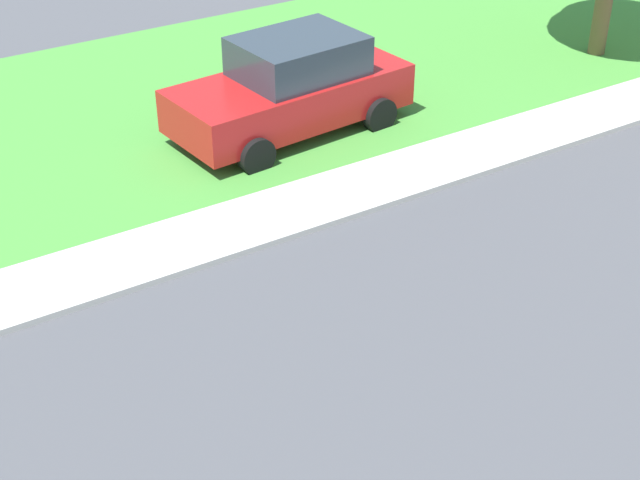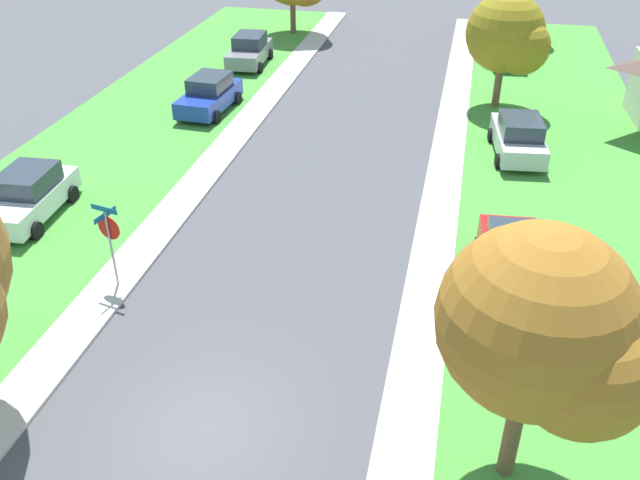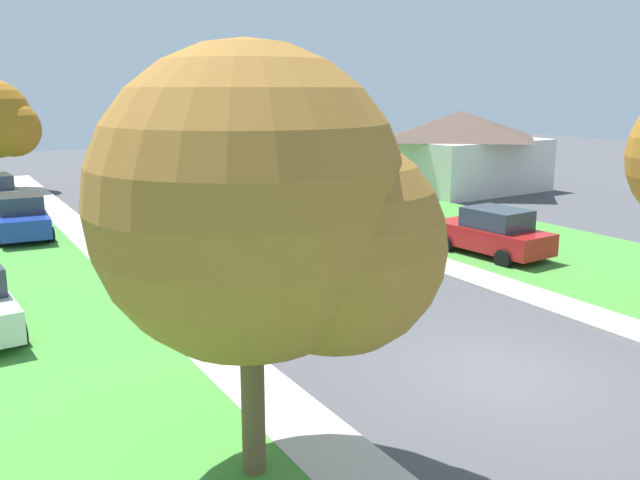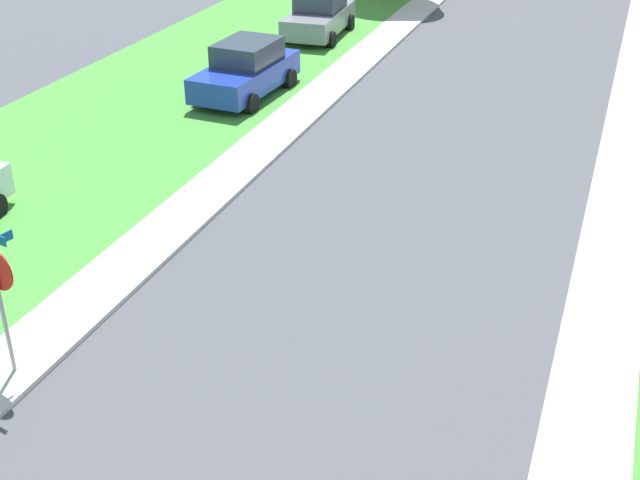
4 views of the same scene
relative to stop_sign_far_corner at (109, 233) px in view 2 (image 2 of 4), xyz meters
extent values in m
plane|color=#4C4C51|center=(4.51, -4.82, -1.89)|extent=(120.00, 120.00, 0.00)
cube|color=beige|center=(9.21, 7.18, -1.84)|extent=(1.40, 56.00, 0.10)
cube|color=#479338|center=(13.91, 7.18, -1.85)|extent=(8.00, 56.00, 0.08)
cube|color=beige|center=(-0.19, 7.18, -1.84)|extent=(1.40, 56.00, 0.10)
cube|color=#479338|center=(-4.89, 7.18, -1.85)|extent=(8.00, 56.00, 0.08)
cylinder|color=#9E9EA3|center=(-0.01, -0.03, -0.59)|extent=(0.07, 0.07, 2.60)
cylinder|color=red|center=(0.00, 0.02, 0.16)|extent=(0.75, 0.20, 0.76)
cylinder|color=white|center=(0.01, 0.04, 0.16)|extent=(0.65, 0.15, 0.67)
cylinder|color=red|center=(0.01, 0.04, 0.16)|extent=(0.53, 0.12, 0.55)
cube|color=#0F5B84|center=(-0.01, -0.03, 0.80)|extent=(0.90, 0.22, 0.16)
cube|color=#0F5B84|center=(-0.01, -0.03, 0.61)|extent=(0.22, 0.90, 0.16)
cube|color=#1E6033|center=(11.73, 25.43, -1.19)|extent=(2.17, 4.44, 0.76)
cube|color=#2D3842|center=(11.75, 25.23, -0.47)|extent=(1.78, 2.23, 0.68)
cylinder|color=black|center=(10.72, 26.67, -1.57)|extent=(0.30, 0.66, 0.64)
cylinder|color=black|center=(12.51, 26.83, -1.57)|extent=(0.30, 0.66, 0.64)
cylinder|color=black|center=(10.96, 24.02, -1.57)|extent=(0.30, 0.66, 0.64)
cylinder|color=black|center=(12.75, 24.18, -1.57)|extent=(0.30, 0.66, 0.64)
cube|color=gray|center=(-2.70, 21.84, -1.19)|extent=(2.06, 4.40, 0.76)
cube|color=#2D3842|center=(-2.72, 22.04, -0.47)|extent=(1.73, 2.19, 0.68)
cylinder|color=black|center=(-1.72, 20.57, -1.57)|extent=(0.28, 0.65, 0.64)
cylinder|color=black|center=(-3.52, 20.46, -1.57)|extent=(0.28, 0.65, 0.64)
cylinder|color=black|center=(-1.89, 23.23, -1.57)|extent=(0.28, 0.65, 0.64)
cylinder|color=black|center=(-3.68, 23.12, -1.57)|extent=(0.28, 0.65, 0.64)
cube|color=silver|center=(12.02, 12.34, -1.19)|extent=(2.28, 4.48, 0.76)
cube|color=#2D3842|center=(12.04, 12.15, -0.47)|extent=(1.83, 2.27, 0.68)
cylinder|color=black|center=(10.97, 13.57, -1.57)|extent=(0.31, 0.66, 0.64)
cylinder|color=black|center=(12.76, 13.77, -1.57)|extent=(0.31, 0.66, 0.64)
cylinder|color=black|center=(11.28, 10.92, -1.57)|extent=(0.31, 0.66, 0.64)
cylinder|color=black|center=(13.07, 11.12, -1.57)|extent=(0.31, 0.66, 0.64)
cube|color=red|center=(11.65, 2.87, -1.19)|extent=(2.17, 4.44, 0.76)
cube|color=#2D3842|center=(11.66, 2.67, -0.47)|extent=(1.78, 2.23, 0.68)
cylinder|color=black|center=(10.64, 4.12, -1.57)|extent=(0.29, 0.66, 0.64)
cylinder|color=black|center=(12.43, 4.28, -1.57)|extent=(0.29, 0.66, 0.64)
cylinder|color=black|center=(10.87, 1.47, -1.57)|extent=(0.29, 0.66, 0.64)
cylinder|color=black|center=(12.66, 1.62, -1.57)|extent=(0.29, 0.66, 0.64)
cube|color=#1E389E|center=(-2.37, 14.37, -1.19)|extent=(2.04, 4.40, 0.76)
cube|color=#2D3842|center=(-2.36, 14.57, -0.47)|extent=(1.72, 2.19, 0.68)
cylinder|color=black|center=(-1.54, 12.98, -1.57)|extent=(0.28, 0.65, 0.64)
cylinder|color=black|center=(-3.34, 13.09, -1.57)|extent=(0.28, 0.65, 0.64)
cylinder|color=black|center=(-1.39, 15.65, -1.57)|extent=(0.28, 0.65, 0.64)
cylinder|color=black|center=(-3.19, 15.75, -1.57)|extent=(0.28, 0.65, 0.64)
cube|color=white|center=(-4.94, 3.19, -1.19)|extent=(2.07, 4.41, 0.76)
cube|color=#2D3842|center=(-4.95, 3.39, -0.47)|extent=(1.73, 2.20, 0.68)
cylinder|color=black|center=(-3.96, 1.92, -1.57)|extent=(0.28, 0.65, 0.64)
cylinder|color=black|center=(-4.13, 4.58, -1.57)|extent=(0.28, 0.65, 0.64)
cylinder|color=black|center=(-5.92, 4.46, -1.57)|extent=(0.28, 0.65, 0.64)
cylinder|color=brown|center=(11.40, -4.61, -0.46)|extent=(0.36, 0.36, 2.86)
sphere|color=#A46922|center=(11.40, -4.61, 2.30)|extent=(3.77, 3.77, 3.77)
sphere|color=#A46922|center=(12.25, -5.17, 1.83)|extent=(2.64, 2.64, 2.64)
cylinder|color=brown|center=(11.53, 31.17, -0.34)|extent=(0.36, 0.36, 3.10)
cylinder|color=brown|center=(11.16, 18.04, -0.71)|extent=(0.36, 0.36, 2.36)
sphere|color=olive|center=(11.16, 18.04, 1.76)|extent=(3.66, 3.66, 3.66)
sphere|color=olive|center=(11.98, 17.49, 1.30)|extent=(2.56, 2.56, 2.56)
cylinder|color=brown|center=(-1.96, 29.07, -0.60)|extent=(0.36, 0.36, 2.57)
camera|label=1|loc=(-1.76, 10.77, 5.55)|focal=53.37mm
camera|label=2|loc=(9.62, -15.16, 10.19)|focal=38.16mm
camera|label=3|loc=(-5.40, -14.42, 3.98)|focal=38.15mm
camera|label=4|loc=(8.86, -9.01, 6.97)|focal=47.47mm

